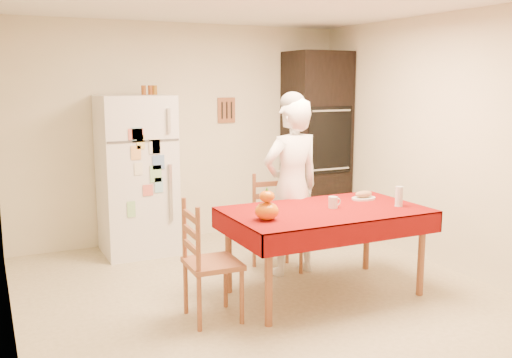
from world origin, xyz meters
TOP-DOWN VIEW (x-y plane):
  - floor at (0.00, 0.00)m, footprint 4.50×4.50m
  - room_shell at (0.00, 0.00)m, footprint 4.02×4.52m
  - refrigerator at (-0.65, 1.88)m, footprint 0.75×0.74m
  - oven_cabinet at (1.63, 1.93)m, footprint 0.70×0.62m
  - dining_table at (0.50, -0.07)m, footprint 1.70×1.00m
  - chair_far at (0.43, 0.73)m, footprint 0.46×0.44m
  - chair_left at (-0.63, -0.14)m, footprint 0.42×0.44m
  - seated_woman at (0.51, 0.54)m, footprint 0.65×0.46m
  - coffee_mug at (0.58, -0.06)m, footprint 0.08×0.08m
  - pumpkin_lower at (-0.13, -0.19)m, footprint 0.19×0.19m
  - pumpkin_upper at (-0.13, -0.19)m, footprint 0.12×0.12m
  - wine_glass at (1.14, -0.25)m, footprint 0.07×0.07m
  - bread_plate at (1.04, 0.12)m, footprint 0.24×0.24m
  - bread_loaf at (1.04, 0.12)m, footprint 0.18×0.10m
  - spice_jar_left at (-0.53, 1.93)m, footprint 0.05×0.05m
  - spice_jar_mid at (-0.46, 1.93)m, footprint 0.05×0.05m
  - spice_jar_right at (-0.41, 1.93)m, footprint 0.05×0.05m

SIDE VIEW (x-z plane):
  - floor at x=0.00m, z-range 0.00..0.00m
  - chair_far at x=0.43m, z-range 0.03..0.98m
  - chair_left at x=-0.63m, z-range 0.03..0.98m
  - dining_table at x=0.50m, z-range 0.31..1.07m
  - bread_plate at x=1.04m, z-range 0.76..0.78m
  - bread_loaf at x=1.04m, z-range 0.78..0.84m
  - coffee_mug at x=0.58m, z-range 0.76..0.86m
  - pumpkin_lower at x=-0.13m, z-range 0.76..0.90m
  - seated_woman at x=0.51m, z-range 0.00..1.69m
  - wine_glass at x=1.14m, z-range 0.76..0.94m
  - refrigerator at x=-0.65m, z-range 0.00..1.70m
  - pumpkin_upper at x=-0.13m, z-range 0.90..1.00m
  - oven_cabinet at x=1.63m, z-range 0.00..2.20m
  - room_shell at x=0.00m, z-range 0.37..2.88m
  - spice_jar_left at x=-0.53m, z-range 1.70..1.80m
  - spice_jar_mid at x=-0.46m, z-range 1.70..1.80m
  - spice_jar_right at x=-0.41m, z-range 1.70..1.80m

